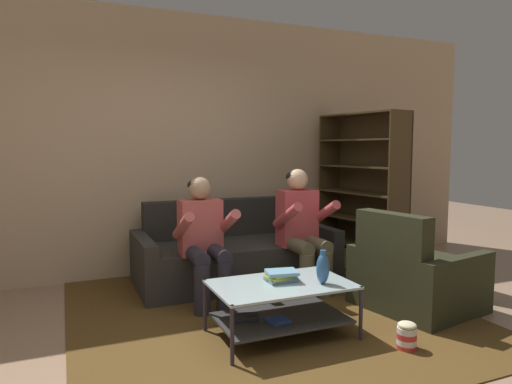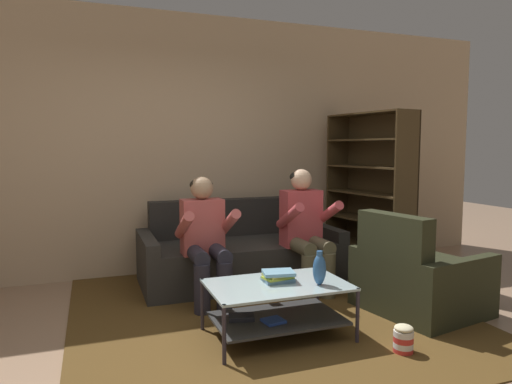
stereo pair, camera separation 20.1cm
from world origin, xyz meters
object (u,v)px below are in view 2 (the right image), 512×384
Objects in this scene: vase at (319,269)px; bookshelf at (369,206)px; armchair at (418,280)px; person_seated_left at (205,235)px; coffee_table at (276,302)px; popcorn_tub at (403,339)px; couch at (239,255)px; book_stack at (278,276)px; person_seated_right at (306,225)px.

vase is 2.11m from bookshelf.
bookshelf is 1.73× the size of armchair.
coffee_table is (0.31, -0.93, -0.36)m from person_seated_left.
person_seated_left is 1.90m from armchair.
popcorn_tub is (-1.01, -1.94, -0.65)m from bookshelf.
couch reaches higher than book_stack.
bookshelf reaches higher than vase.
person_seated_left is 4.46× the size of book_stack.
bookshelf is at bearing -3.85° from couch.
person_seated_left is 2.09m from bookshelf.
vase is at bearing -133.38° from bookshelf.
coffee_table is at bearing -141.17° from bookshelf.
coffee_table is 0.41m from vase.
person_seated_left is at bearing 108.50° from coffee_table.
person_seated_right is 0.67× the size of bookshelf.
vase is 0.74m from popcorn_tub.
popcorn_tub is at bearing -117.38° from bookshelf.
person_seated_left is 1.88m from popcorn_tub.
bookshelf is at bearing 74.17° from armchair.
book_stack is (-0.67, -0.89, -0.20)m from person_seated_right.
person_seated_left reaches higher than couch.
person_seated_right reaches higher than popcorn_tub.
popcorn_tub is at bearing -89.14° from person_seated_right.
armchair is (-0.37, -1.31, -0.47)m from bookshelf.
coffee_table reaches higher than popcorn_tub.
person_seated_right reaches higher than coffee_table.
bookshelf reaches higher than person_seated_left.
coffee_table is 0.57× the size of bookshelf.
coffee_table is (-0.19, -1.49, -0.01)m from couch.
book_stack is (0.03, 0.04, 0.18)m from coffee_table.
person_seated_right is at bearing 53.11° from book_stack.
person_seated_right is 1.58m from popcorn_tub.
person_seated_right is 1.13m from bookshelf.
vase is 0.32m from book_stack.
person_seated_left is 5.69× the size of popcorn_tub.
coffee_table is at bearing -126.65° from book_stack.
book_stack is at bearing 53.35° from coffee_table.
vase is at bearing 136.03° from popcorn_tub.
armchair reaches higher than couch.
vase is 0.24× the size of armchair.
vase is at bearing -60.60° from person_seated_left.
person_seated_right is (0.50, -0.56, 0.38)m from couch.
person_seated_left is 1.01m from person_seated_right.
person_seated_right reaches higher than couch.
book_stack reaches higher than popcorn_tub.
popcorn_tub is (1.03, -1.48, -0.53)m from person_seated_left.
popcorn_tub is (0.53, -2.04, -0.18)m from couch.
couch reaches higher than popcorn_tub.
person_seated_right reaches higher than armchair.
couch is 1.61m from bookshelf.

